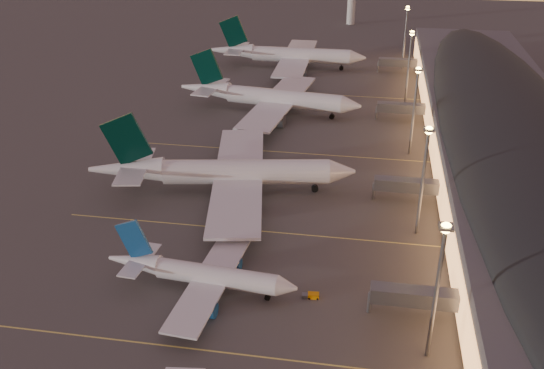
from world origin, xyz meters
The scene contains 9 objects.
ground centered at (0.00, 0.00, 0.00)m, with size 700.00×700.00×0.00m, color #3F3C39.
airliner_narrow_north centered at (-6.39, 11.60, 3.57)m, with size 38.65×34.64×13.80m.
airliner_wide_near centered at (-11.75, 52.54, 5.55)m, with size 67.21×62.00×21.56m.
airliner_wide_mid centered at (-10.55, 112.94, 5.28)m, with size 64.12×58.94×20.53m.
airliner_wide_far centered at (-12.04, 168.43, 5.45)m, with size 65.96×59.77×21.19m.
terminal_building centered at (61.84, 72.47, 8.78)m, with size 56.35×255.00×17.46m.
light_masts centered at (36.00, 65.00, 17.55)m, with size 2.20×217.20×25.90m.
lane_markings centered at (0.00, 40.00, 0.01)m, with size 90.00×180.36×0.00m.
baggage_tug_c centered at (15.07, 12.51, 0.44)m, with size 3.36×1.63×0.97m.
Camera 1 is at (23.10, -81.25, 71.76)m, focal length 40.00 mm.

